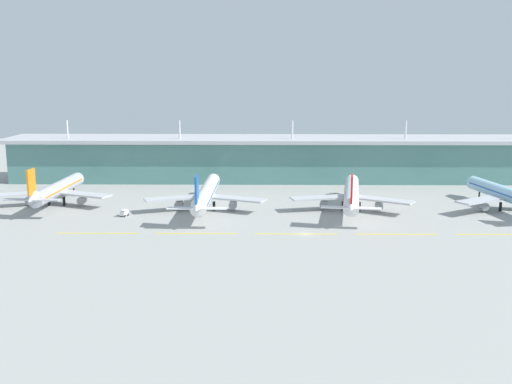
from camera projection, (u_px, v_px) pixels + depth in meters
ground_plane at (305, 234)px, 201.59m from camera, size 600.00×600.00×0.00m
terminal_building at (291, 158)px, 302.17m from camera, size 288.00×34.00×30.82m
airliner_nearest at (57, 190)px, 245.24m from camera, size 48.78×58.53×18.90m
airliner_near_middle at (206, 194)px, 236.72m from camera, size 48.80×69.63×18.90m
airliner_far_middle at (352, 194)px, 235.99m from camera, size 48.25×67.39×18.90m
airliner_farthest at (507, 194)px, 235.71m from camera, size 48.04×59.79×18.90m
taxiway_stripe_west at (97, 233)px, 202.48m from camera, size 28.00×0.70×0.04m
taxiway_stripe_mid_west at (197, 234)px, 202.05m from camera, size 28.00×0.70×0.04m
taxiway_stripe_centre at (296, 234)px, 201.61m from camera, size 28.00×0.70×0.04m
taxiway_stripe_mid_east at (397, 234)px, 201.18m from camera, size 28.00×0.70×0.04m
taxiway_stripe_east at (497, 235)px, 200.75m from camera, size 28.00×0.70×0.04m
baggage_cart at (124, 213)px, 226.53m from camera, size 2.86×3.96×2.48m
safety_cone_left_wingtip at (500, 224)px, 214.29m from camera, size 0.56×0.56×0.70m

